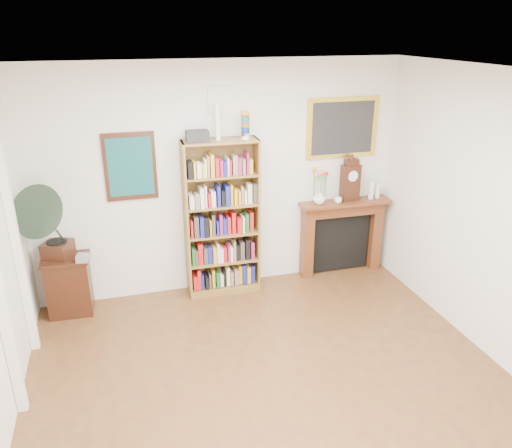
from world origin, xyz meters
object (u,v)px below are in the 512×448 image
(side_cabinet, at_px, (69,285))
(mantel_clock, at_px, (350,181))
(bookshelf, at_px, (222,210))
(teacup, at_px, (338,200))
(gramophone, at_px, (51,218))
(flower_vase, at_px, (319,197))
(bottle_left, at_px, (371,190))
(cd_stack, at_px, (82,258))
(bottle_right, at_px, (378,191))
(fireplace, at_px, (341,230))

(side_cabinet, xyz_separation_m, mantel_clock, (3.53, 0.09, 0.93))
(bookshelf, xyz_separation_m, teacup, (1.52, -0.00, -0.02))
(gramophone, relative_size, flower_vase, 5.41)
(gramophone, distance_m, bottle_left, 3.90)
(flower_vase, bearing_deg, side_cabinet, -178.59)
(cd_stack, bearing_deg, teacup, 3.16)
(side_cabinet, height_order, mantel_clock, mantel_clock)
(cd_stack, height_order, teacup, teacup)
(gramophone, xyz_separation_m, bottle_left, (3.89, 0.17, -0.09))
(bookshelf, distance_m, bottle_right, 2.11)
(gramophone, height_order, bottle_left, gramophone)
(gramophone, distance_m, mantel_clock, 3.60)
(gramophone, bearing_deg, bottle_left, 26.82)
(flower_vase, xyz_separation_m, bottle_right, (0.83, 0.00, 0.01))
(gramophone, bearing_deg, cd_stack, 14.11)
(bookshelf, xyz_separation_m, cd_stack, (-1.63, -0.17, -0.33))
(cd_stack, bearing_deg, bookshelf, 6.11)
(side_cabinet, xyz_separation_m, bottle_left, (3.83, 0.07, 0.79))
(gramophone, bearing_deg, teacup, 26.45)
(bookshelf, xyz_separation_m, flower_vase, (1.28, 0.05, 0.03))
(bottle_left, bearing_deg, fireplace, 172.86)
(fireplace, distance_m, teacup, 0.49)
(flower_vase, height_order, teacup, flower_vase)
(bottle_right, bearing_deg, side_cabinet, -178.83)
(teacup, bearing_deg, cd_stack, -176.84)
(side_cabinet, bearing_deg, bookshelf, 3.23)
(fireplace, relative_size, mantel_clock, 2.23)
(mantel_clock, bearing_deg, gramophone, 175.24)
(flower_vase, relative_size, bottle_right, 0.86)
(bookshelf, relative_size, gramophone, 2.38)
(fireplace, relative_size, gramophone, 1.30)
(mantel_clock, xyz_separation_m, teacup, (-0.18, -0.07, -0.23))
(side_cabinet, bearing_deg, bottle_left, 3.38)
(gramophone, bearing_deg, bottle_right, 26.89)
(side_cabinet, relative_size, mantel_clock, 1.29)
(bottle_left, bearing_deg, mantel_clock, 175.46)
(flower_vase, height_order, bottle_left, bottle_left)
(bookshelf, distance_m, fireplace, 1.71)
(bottle_left, bearing_deg, gramophone, -177.53)
(bottle_right, bearing_deg, bookshelf, -178.60)
(gramophone, bearing_deg, fireplace, 27.82)
(bottle_left, relative_size, bottle_right, 1.20)
(mantel_clock, xyz_separation_m, flower_vase, (-0.43, -0.02, -0.18))
(fireplace, distance_m, cd_stack, 3.28)
(mantel_clock, bearing_deg, bottle_right, -9.85)
(mantel_clock, relative_size, bottle_right, 2.73)
(bottle_left, distance_m, bottle_right, 0.10)
(teacup, height_order, bottle_left, bottle_left)
(fireplace, bearing_deg, mantel_clock, -16.89)
(bottle_right, bearing_deg, mantel_clock, 177.97)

